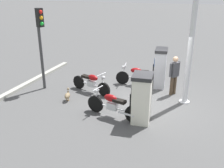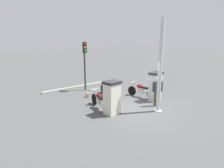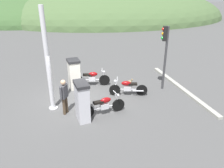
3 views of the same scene
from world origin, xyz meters
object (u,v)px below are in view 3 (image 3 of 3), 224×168
(fuel_pump_near, at_px, (82,101))
(attendant_person, at_px, (64,95))
(motorcycle_near_pump, at_px, (104,105))
(canopy_support_pole, at_px, (48,63))
(wandering_duck, at_px, (130,82))
(motorcycle_extra, at_px, (128,88))
(roadside_traffic_light, at_px, (165,47))
(motorcycle_far_pump, at_px, (92,78))
(fuel_pump_far, at_px, (74,74))

(fuel_pump_near, distance_m, attendant_person, 0.97)
(motorcycle_near_pump, distance_m, canopy_support_pole, 2.97)
(motorcycle_near_pump, bearing_deg, fuel_pump_near, -169.08)
(attendant_person, distance_m, wandering_duck, 4.29)
(motorcycle_extra, bearing_deg, roadside_traffic_light, 8.91)
(attendant_person, bearing_deg, wandering_duck, 29.02)
(attendant_person, relative_size, roadside_traffic_light, 0.47)
(motorcycle_far_pump, bearing_deg, attendant_person, -121.55)
(fuel_pump_near, xyz_separation_m, motorcycle_near_pump, (0.93, 0.18, -0.42))
(canopy_support_pole, bearing_deg, roadside_traffic_light, 6.88)
(fuel_pump_far, xyz_separation_m, motorcycle_extra, (2.51, -1.62, -0.39))
(fuel_pump_near, distance_m, fuel_pump_far, 3.28)
(motorcycle_near_pump, relative_size, canopy_support_pole, 0.45)
(attendant_person, bearing_deg, fuel_pump_far, 75.36)
(motorcycle_near_pump, height_order, attendant_person, attendant_person)
(fuel_pump_far, bearing_deg, motorcycle_far_pump, 3.87)
(roadside_traffic_light, bearing_deg, motorcycle_extra, -171.09)
(fuel_pump_near, xyz_separation_m, motorcycle_extra, (2.51, 1.66, -0.42))
(attendant_person, height_order, canopy_support_pole, canopy_support_pole)
(wandering_duck, bearing_deg, attendant_person, -150.98)
(fuel_pump_far, bearing_deg, fuel_pump_near, -90.00)
(motorcycle_far_pump, bearing_deg, wandering_duck, -16.06)
(fuel_pump_far, relative_size, motorcycle_far_pump, 0.79)
(motorcycle_near_pump, bearing_deg, attendant_person, 162.45)
(attendant_person, relative_size, wandering_duck, 3.30)
(wandering_duck, bearing_deg, motorcycle_extra, -115.41)
(motorcycle_far_pump, relative_size, wandering_duck, 4.29)
(motorcycle_near_pump, bearing_deg, canopy_support_pole, 152.78)
(motorcycle_extra, height_order, attendant_person, attendant_person)
(wandering_duck, height_order, roadside_traffic_light, roadside_traffic_light)
(motorcycle_extra, height_order, wandering_duck, motorcycle_extra)
(motorcycle_extra, bearing_deg, fuel_pump_far, 147.19)
(fuel_pump_near, height_order, canopy_support_pole, canopy_support_pole)
(fuel_pump_near, height_order, motorcycle_extra, fuel_pump_near)
(motorcycle_extra, xyz_separation_m, attendant_person, (-3.19, -0.97, 0.47))
(fuel_pump_far, bearing_deg, roadside_traffic_light, -15.97)
(motorcycle_near_pump, relative_size, motorcycle_extra, 1.06)
(motorcycle_near_pump, bearing_deg, fuel_pump_far, 106.78)
(motorcycle_near_pump, distance_m, wandering_duck, 3.32)
(motorcycle_near_pump, relative_size, roadside_traffic_light, 0.60)
(fuel_pump_far, relative_size, wandering_duck, 3.37)
(motorcycle_near_pump, xyz_separation_m, roadside_traffic_light, (3.61, 1.80, 1.87))
(roadside_traffic_light, distance_m, canopy_support_pole, 5.80)
(fuel_pump_far, xyz_separation_m, motorcycle_far_pump, (0.95, 0.06, -0.38))
(fuel_pump_far, height_order, motorcycle_near_pump, fuel_pump_far)
(fuel_pump_far, bearing_deg, motorcycle_near_pump, -73.22)
(fuel_pump_near, relative_size, wandering_duck, 3.51)
(fuel_pump_near, bearing_deg, fuel_pump_far, 90.00)
(motorcycle_far_pump, bearing_deg, motorcycle_near_pump, -90.33)
(motorcycle_far_pump, xyz_separation_m, motorcycle_extra, (1.56, -1.69, -0.01))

